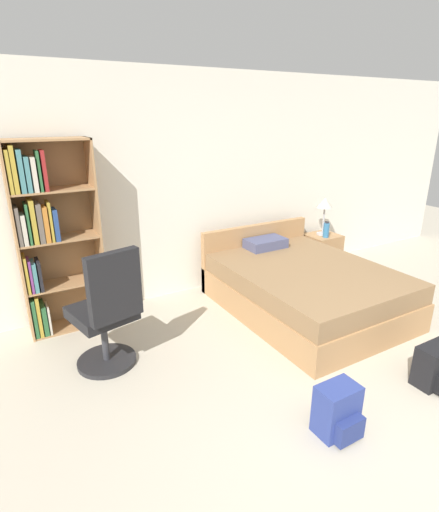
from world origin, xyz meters
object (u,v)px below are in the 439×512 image
(nightstand, at_px, (322,252))
(bed, at_px, (302,286))
(backpack_blue, at_px, (338,411))
(water_bottle, at_px, (326,230))
(backpack_black, at_px, (436,366))
(table_lamp, at_px, (325,205))
(bookshelf, at_px, (47,235))
(office_chair, at_px, (107,315))

(nightstand, bearing_deg, bed, -142.83)
(bed, distance_m, backpack_blue, 1.91)
(water_bottle, xyz_separation_m, backpack_black, (-0.99, -2.33, -0.44))
(bed, relative_size, water_bottle, 9.12)
(table_lamp, bearing_deg, bookshelf, 179.01)
(water_bottle, bearing_deg, table_lamp, 65.86)
(bookshelf, xyz_separation_m, backpack_black, (2.53, -2.52, -0.85))
(bed, xyz_separation_m, backpack_blue, (-1.05, -1.59, -0.09))
(bookshelf, relative_size, office_chair, 1.70)
(bookshelf, xyz_separation_m, table_lamp, (3.57, -0.06, -0.09))
(table_lamp, bearing_deg, backpack_black, -113.10)
(table_lamp, height_order, water_bottle, table_lamp)
(bed, height_order, water_bottle, bed)
(table_lamp, bearing_deg, bed, -142.24)
(water_bottle, bearing_deg, office_chair, -166.48)
(bed, distance_m, backpack_black, 1.61)
(water_bottle, relative_size, backpack_blue, 0.61)
(bookshelf, bearing_deg, bed, -20.04)
(bed, xyz_separation_m, nightstand, (1.09, 0.82, -0.02))
(nightstand, xyz_separation_m, water_bottle, (-0.05, -0.10, 0.36))
(bookshelf, xyz_separation_m, backpack_blue, (1.43, -2.50, -0.84))
(bookshelf, height_order, office_chair, bookshelf)
(backpack_black, bearing_deg, nightstand, 66.78)
(bookshelf, xyz_separation_m, office_chair, (0.28, -0.96, -0.49))
(nightstand, height_order, water_bottle, water_bottle)
(bookshelf, height_order, water_bottle, bookshelf)
(bookshelf, height_order, nightstand, bookshelf)
(bed, relative_size, backpack_black, 5.86)
(nightstand, relative_size, table_lamp, 0.95)
(office_chair, distance_m, backpack_blue, 1.95)
(nightstand, distance_m, backpack_blue, 3.23)
(bookshelf, distance_m, table_lamp, 3.58)
(nightstand, bearing_deg, office_chair, -165.03)
(bed, bearing_deg, backpack_black, -88.47)
(office_chair, bearing_deg, table_lamp, 15.28)
(bookshelf, bearing_deg, water_bottle, -2.97)
(backpack_black, relative_size, backpack_blue, 0.95)
(bed, relative_size, table_lamp, 3.88)
(backpack_black, bearing_deg, backpack_blue, 179.13)
(office_chair, xyz_separation_m, water_bottle, (3.24, 0.78, 0.09))
(bookshelf, distance_m, water_bottle, 3.55)
(table_lamp, bearing_deg, office_chair, -164.72)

